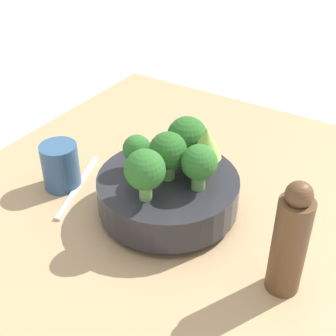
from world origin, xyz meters
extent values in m
plane|color=silver|center=(0.00, 0.00, 0.00)|extent=(6.00, 6.00, 0.00)
cube|color=tan|center=(0.00, 0.00, 0.02)|extent=(0.98, 0.76, 0.05)
cylinder|color=#28282D|center=(-0.01, 0.03, 0.05)|extent=(0.11, 0.11, 0.01)
cylinder|color=#28282D|center=(-0.01, 0.03, 0.09)|extent=(0.24, 0.24, 0.06)
cylinder|color=#7AB256|center=(-0.07, 0.04, 0.13)|extent=(0.03, 0.03, 0.03)
sphere|color=#286023|center=(-0.07, 0.04, 0.17)|extent=(0.07, 0.07, 0.07)
cylinder|color=#609347|center=(-0.02, 0.09, 0.13)|extent=(0.02, 0.02, 0.03)
sphere|color=#2D6B28|center=(-0.02, 0.09, 0.17)|extent=(0.06, 0.06, 0.06)
cylinder|color=#7AB256|center=(0.05, 0.03, 0.14)|extent=(0.02, 0.02, 0.03)
sphere|color=#2D6B28|center=(0.05, 0.03, 0.17)|extent=(0.06, 0.06, 0.06)
cylinder|color=#6BA34C|center=(-0.06, 0.08, 0.14)|extent=(0.02, 0.02, 0.04)
cone|color=#93B751|center=(-0.06, 0.08, 0.18)|extent=(0.05, 0.05, 0.05)
cylinder|color=#7AB256|center=(-0.01, -0.03, 0.13)|extent=(0.03, 0.03, 0.02)
sphere|color=#2D6B28|center=(-0.01, -0.03, 0.16)|extent=(0.05, 0.05, 0.05)
cylinder|color=#609347|center=(-0.01, 0.03, 0.14)|extent=(0.02, 0.02, 0.03)
sphere|color=#286023|center=(-0.01, 0.03, 0.17)|extent=(0.06, 0.06, 0.06)
cylinder|color=#33567F|center=(0.03, -0.18, 0.09)|extent=(0.07, 0.07, 0.09)
cylinder|color=brown|center=(0.04, 0.26, 0.13)|extent=(0.05, 0.05, 0.16)
sphere|color=brown|center=(0.04, 0.26, 0.21)|extent=(0.04, 0.04, 0.04)
cube|color=silver|center=(0.02, -0.15, 0.05)|extent=(0.19, 0.08, 0.01)
camera|label=1|loc=(0.53, 0.37, 0.57)|focal=50.00mm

